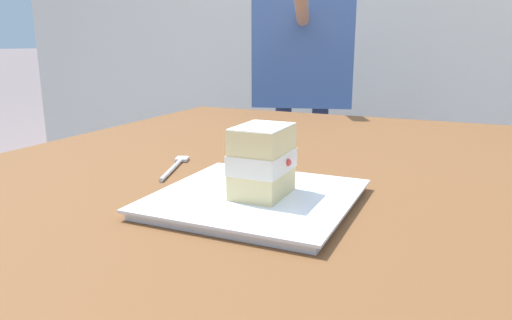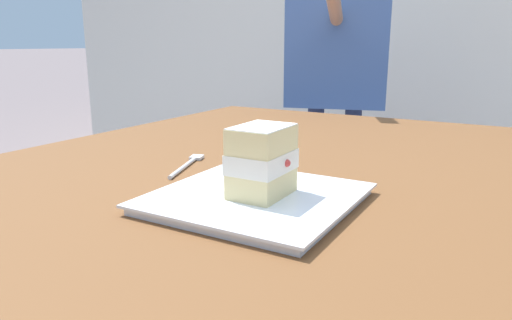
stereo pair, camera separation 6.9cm
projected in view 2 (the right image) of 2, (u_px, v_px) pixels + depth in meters
patio_table at (224, 223)px, 0.86m from camera, size 1.69×1.05×0.77m
dessert_plate at (256, 199)px, 0.70m from camera, size 0.28×0.28×0.02m
cake_slice at (262, 161)px, 0.68m from camera, size 0.10×0.08×0.10m
dessert_fork at (188, 164)px, 0.92m from camera, size 0.17×0.07×0.01m
diner_person at (337, 48)px, 1.90m from camera, size 0.56×0.43×1.47m
patio_building at (387, 13)px, 4.60m from camera, size 4.49×3.39×2.58m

